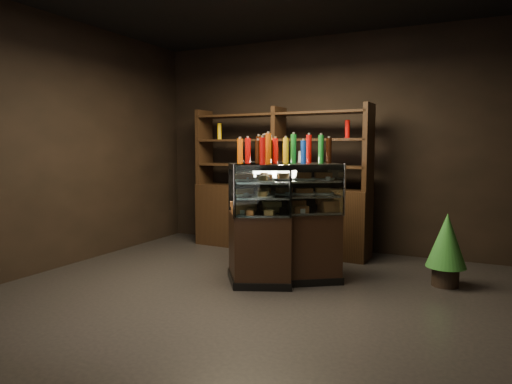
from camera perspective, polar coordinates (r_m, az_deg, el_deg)
ground at (r=4.52m, az=-2.10°, el=-13.14°), size 5.00×5.00×0.00m
room_shell at (r=4.31m, az=-2.20°, el=12.10°), size 5.02×5.02×3.01m
display_case at (r=5.09m, az=2.25°, el=-5.91°), size 1.42×1.32×1.29m
food_display at (r=5.01m, az=2.26°, el=0.46°), size 1.07×1.09×0.40m
bottles_top at (r=4.99m, az=2.31°, el=5.25°), size 0.91×0.95×0.30m
potted_conifer at (r=5.17m, az=22.75°, el=-5.46°), size 0.41×0.41×0.87m
back_shelving at (r=6.39m, az=2.81°, el=-2.03°), size 2.58×0.54×2.00m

